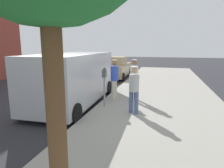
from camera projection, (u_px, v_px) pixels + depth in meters
The scene contains 8 objects.
ground_plane at pixel (61, 115), 7.08m from camera, with size 80.00×80.00×0.00m, color #2D2D33.
sidewalk_slab at pixel (160, 123), 6.15m from camera, with size 5.00×32.00×0.15m, color #9E998E.
parking_meter_near at pixel (104, 80), 7.43m from camera, with size 0.14×0.18×1.52m.
pedestrian_in_gray at pixel (134, 87), 6.67m from camera, with size 0.34×0.34×1.63m.
pedestrian_in_blue at pixel (114, 77), 8.50m from camera, with size 0.34×0.36×1.73m.
pedestrian_in_white at pixel (134, 77), 8.37m from camera, with size 0.34×0.34×1.75m.
parked_van at pixel (74, 77), 8.27m from camera, with size 2.26×5.26×2.15m.
parked_sedan_ahead at pixel (116, 68), 15.64m from camera, with size 2.04×4.45×1.65m.
Camera 1 is at (3.56, -6.01, 2.45)m, focal length 31.41 mm.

